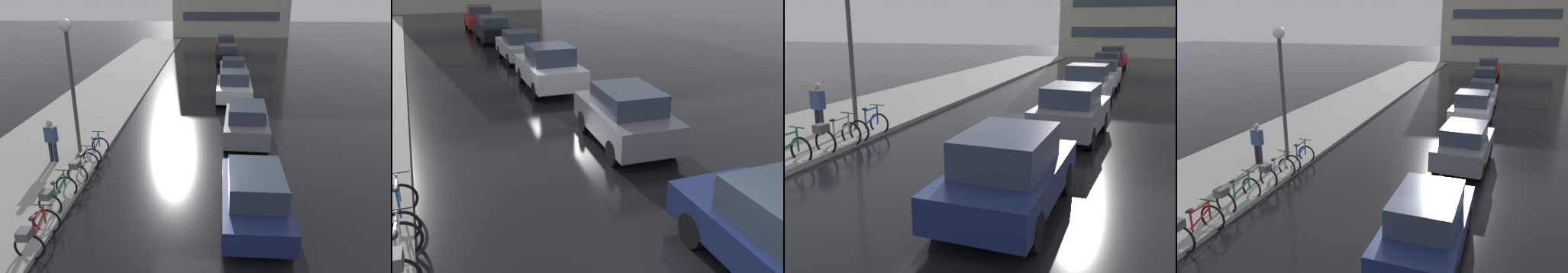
# 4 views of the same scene
# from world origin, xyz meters

# --- Properties ---
(ground_plane) EXTENTS (140.00, 140.00, 0.00)m
(ground_plane) POSITION_xyz_m (0.00, 0.00, 0.00)
(ground_plane) COLOR black
(sidewalk_kerb) EXTENTS (4.80, 60.00, 0.14)m
(sidewalk_kerb) POSITION_xyz_m (-6.00, 10.00, 0.07)
(sidewalk_kerb) COLOR gray
(sidewalk_kerb) RESTS_ON ground
(bicycle_third) EXTENTS (0.77, 1.37, 0.99)m
(bicycle_third) POSITION_xyz_m (-3.81, 2.07, 0.48)
(bicycle_third) COLOR black
(bicycle_third) RESTS_ON ground
(bicycle_farthest) EXTENTS (0.70, 1.15, 0.98)m
(bicycle_farthest) POSITION_xyz_m (-3.79, 3.67, 0.39)
(bicycle_farthest) COLOR black
(bicycle_farthest) RESTS_ON ground
(car_navy) EXTENTS (1.82, 4.10, 1.57)m
(car_navy) POSITION_xyz_m (1.73, -0.15, 0.79)
(car_navy) COLOR navy
(car_navy) RESTS_ON ground
(car_grey) EXTENTS (2.01, 3.96, 1.63)m
(car_grey) POSITION_xyz_m (1.96, 5.83, 0.83)
(car_grey) COLOR slate
(car_grey) RESTS_ON ground
(car_white) EXTENTS (2.07, 4.16, 1.74)m
(car_white) POSITION_xyz_m (1.74, 12.05, 0.85)
(car_white) COLOR silver
(car_white) RESTS_ON ground
(car_silver) EXTENTS (1.89, 3.88, 1.52)m
(car_silver) POSITION_xyz_m (1.93, 17.66, 0.77)
(car_silver) COLOR #B2B5BA
(car_silver) RESTS_ON ground
(car_black) EXTENTS (1.84, 4.25, 1.58)m
(car_black) POSITION_xyz_m (1.71, 24.00, 0.81)
(car_black) COLOR black
(car_black) RESTS_ON ground
(car_red) EXTENTS (2.09, 4.24, 1.74)m
(car_red) POSITION_xyz_m (1.77, 29.77, 0.87)
(car_red) COLOR #AD1919
(car_red) RESTS_ON ground
(pedestrian) EXTENTS (0.43, 0.30, 1.72)m
(pedestrian) POSITION_xyz_m (-5.21, 3.16, 0.97)
(pedestrian) COLOR #1E2333
(pedestrian) RESTS_ON ground
(streetlamp) EXTENTS (0.43, 0.43, 5.08)m
(streetlamp) POSITION_xyz_m (-4.57, 4.08, 3.52)
(streetlamp) COLOR #424247
(streetlamp) RESTS_ON ground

